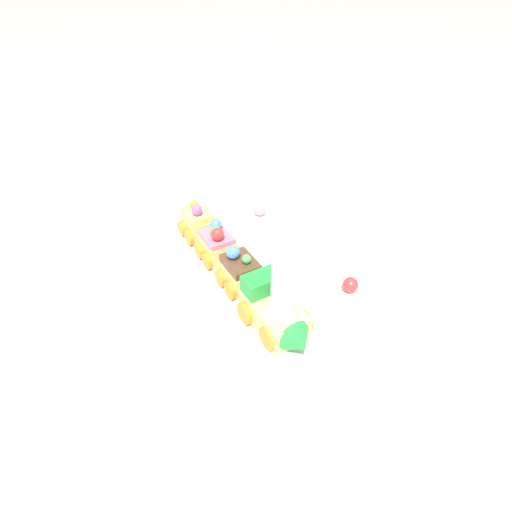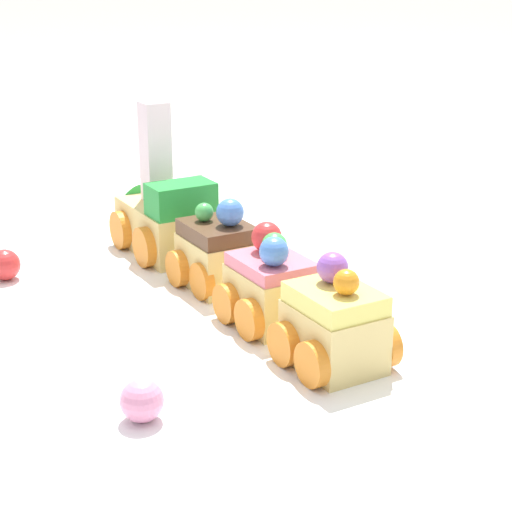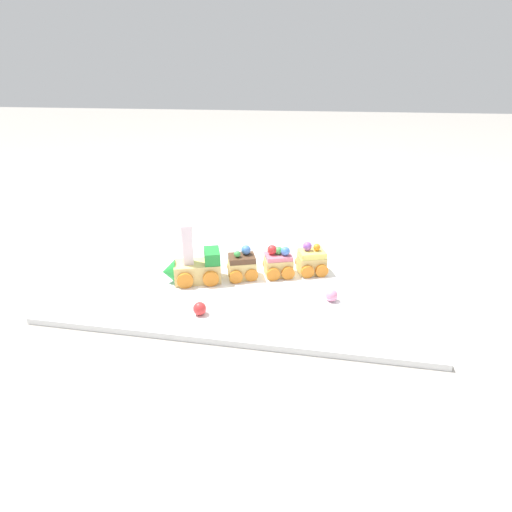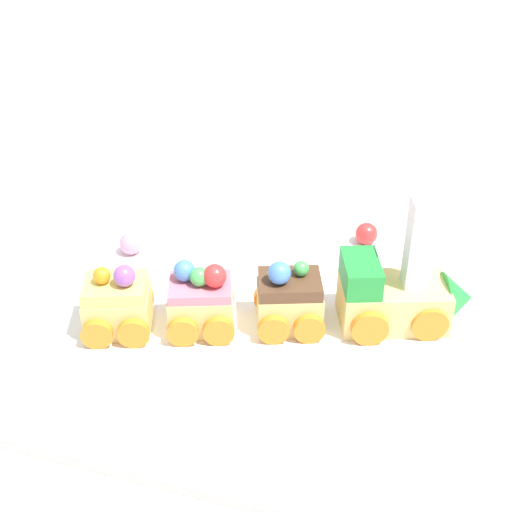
{
  "view_description": "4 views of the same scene",
  "coord_description": "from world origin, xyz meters",
  "px_view_note": "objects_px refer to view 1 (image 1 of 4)",
  "views": [
    {
      "loc": [
        0.47,
        -0.08,
        0.44
      ],
      "look_at": [
        0.03,
        0.01,
        0.08
      ],
      "focal_mm": 28.0,
      "sensor_mm": 36.0,
      "label": 1
    },
    {
      "loc": [
        -0.6,
        0.07,
        0.25
      ],
      "look_at": [
        -0.02,
        -0.04,
        0.04
      ],
      "focal_mm": 60.0,
      "sensor_mm": 36.0,
      "label": 2
    },
    {
      "loc": [
        -0.16,
        0.75,
        0.41
      ],
      "look_at": [
        -0.03,
        0.03,
        0.08
      ],
      "focal_mm": 28.0,
      "sensor_mm": 36.0,
      "label": 3
    },
    {
      "loc": [
        0.14,
        -0.53,
        0.42
      ],
      "look_at": [
        -0.02,
        -0.01,
        0.07
      ],
      "focal_mm": 50.0,
      "sensor_mm": 36.0,
      "label": 4
    }
  ],
  "objects_px": {
    "cake_car_strawberry": "(217,245)",
    "gumball_pink": "(259,209)",
    "cake_train_locomotive": "(277,314)",
    "cake_car_lemon": "(199,223)",
    "gumball_red": "(350,285)",
    "cake_car_chocolate": "(240,273)"
  },
  "relations": [
    {
      "from": "cake_car_lemon",
      "to": "gumball_pink",
      "type": "height_order",
      "value": "cake_car_lemon"
    },
    {
      "from": "gumball_red",
      "to": "cake_car_strawberry",
      "type": "bearing_deg",
      "value": -122.54
    },
    {
      "from": "cake_car_lemon",
      "to": "cake_car_strawberry",
      "type": "bearing_deg",
      "value": 0.16
    },
    {
      "from": "gumball_pink",
      "to": "cake_train_locomotive",
      "type": "bearing_deg",
      "value": -6.86
    },
    {
      "from": "gumball_red",
      "to": "gumball_pink",
      "type": "height_order",
      "value": "same"
    },
    {
      "from": "cake_car_strawberry",
      "to": "cake_car_chocolate",
      "type": "bearing_deg",
      "value": -0.16
    },
    {
      "from": "cake_car_chocolate",
      "to": "gumball_pink",
      "type": "distance_m",
      "value": 0.21
    },
    {
      "from": "cake_car_lemon",
      "to": "gumball_red",
      "type": "distance_m",
      "value": 0.29
    },
    {
      "from": "cake_car_lemon",
      "to": "cake_train_locomotive",
      "type": "bearing_deg",
      "value": 0.05
    },
    {
      "from": "cake_car_strawberry",
      "to": "gumball_red",
      "type": "bearing_deg",
      "value": 38.15
    },
    {
      "from": "cake_car_chocolate",
      "to": "gumball_red",
      "type": "bearing_deg",
      "value": 55.25
    },
    {
      "from": "gumball_red",
      "to": "cake_car_lemon",
      "type": "bearing_deg",
      "value": -131.83
    },
    {
      "from": "cake_train_locomotive",
      "to": "gumball_red",
      "type": "distance_m",
      "value": 0.14
    },
    {
      "from": "cake_train_locomotive",
      "to": "gumball_red",
      "type": "height_order",
      "value": "cake_train_locomotive"
    },
    {
      "from": "cake_car_lemon",
      "to": "gumball_red",
      "type": "xyz_separation_m",
      "value": [
        0.19,
        0.21,
        -0.01
      ]
    },
    {
      "from": "cake_car_strawberry",
      "to": "gumball_pink",
      "type": "xyz_separation_m",
      "value": [
        -0.12,
        0.1,
        -0.01
      ]
    },
    {
      "from": "cake_car_strawberry",
      "to": "gumball_pink",
      "type": "bearing_deg",
      "value": 121.37
    },
    {
      "from": "gumball_pink",
      "to": "cake_car_strawberry",
      "type": "bearing_deg",
      "value": -39.32
    },
    {
      "from": "cake_car_lemon",
      "to": "gumball_red",
      "type": "relative_size",
      "value": 3.17
    },
    {
      "from": "gumball_red",
      "to": "gumball_pink",
      "type": "distance_m",
      "value": 0.26
    },
    {
      "from": "cake_train_locomotive",
      "to": "cake_car_strawberry",
      "type": "xyz_separation_m",
      "value": [
        -0.17,
        -0.06,
        -0.0
      ]
    },
    {
      "from": "cake_car_chocolate",
      "to": "gumball_red",
      "type": "relative_size",
      "value": 3.17
    }
  ]
}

